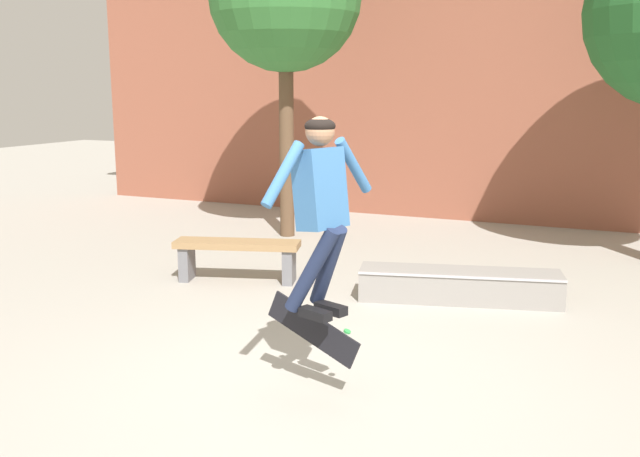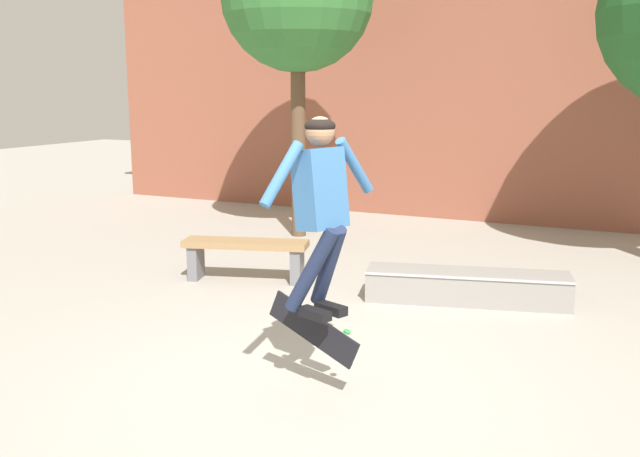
{
  "view_description": "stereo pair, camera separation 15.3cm",
  "coord_description": "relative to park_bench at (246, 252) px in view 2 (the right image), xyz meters",
  "views": [
    {
      "loc": [
        2.11,
        -4.79,
        2.3
      ],
      "look_at": [
        0.1,
        -0.15,
        1.29
      ],
      "focal_mm": 40.0,
      "sensor_mm": 36.0,
      "label": 1
    },
    {
      "loc": [
        2.25,
        -4.73,
        2.3
      ],
      "look_at": [
        0.1,
        -0.15,
        1.29
      ],
      "focal_mm": 40.0,
      "sensor_mm": 36.0,
      "label": 2
    }
  ],
  "objects": [
    {
      "name": "skater",
      "position": [
        2.19,
        -2.56,
        1.15
      ],
      "size": [
        0.49,
        1.08,
        1.46
      ],
      "rotation": [
        0.0,
        0.0,
        -0.34
      ],
      "color": "teal"
    },
    {
      "name": "park_bench",
      "position": [
        0.0,
        0.0,
        0.0
      ],
      "size": [
        1.54,
        0.78,
        0.5
      ],
      "rotation": [
        0.0,
        0.0,
        0.29
      ],
      "color": "#99754C",
      "rests_on": "ground_plane"
    },
    {
      "name": "building_backdrop",
      "position": [
        2.1,
        5.22,
        2.12
      ],
      "size": [
        16.74,
        0.52,
        6.15
      ],
      "color": "#93513D",
      "rests_on": "ground_plane"
    },
    {
      "name": "ground_plane",
      "position": [
        2.09,
        -2.41,
        -0.35
      ],
      "size": [
        40.0,
        40.0,
        0.0
      ],
      "primitive_type": "plane",
      "color": "#A39E93"
    },
    {
      "name": "skateboard_flipping",
      "position": [
        2.11,
        -2.51,
        0.14
      ],
      "size": [
        0.82,
        0.18,
        0.49
      ],
      "rotation": [
        0.0,
        0.0,
        -0.16
      ],
      "color": "black"
    },
    {
      "name": "skate_ledge",
      "position": [
        2.62,
        0.26,
        -0.18
      ],
      "size": [
        2.22,
        1.01,
        0.34
      ],
      "rotation": [
        0.0,
        0.0,
        0.25
      ],
      "color": "gray",
      "rests_on": "ground_plane"
    }
  ]
}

